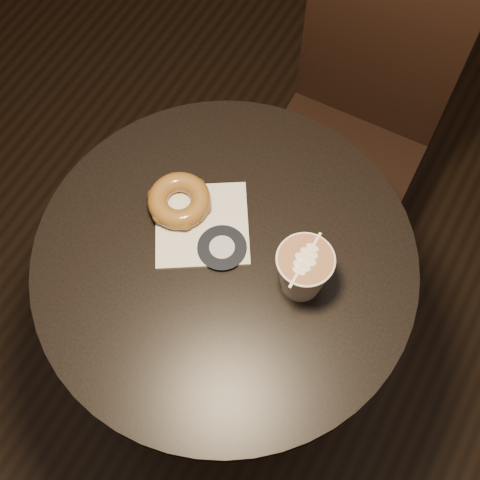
# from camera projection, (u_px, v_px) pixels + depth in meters

# --- Properties ---
(cafe_table) EXTENTS (0.70, 0.70, 0.75)m
(cafe_table) POSITION_uv_depth(u_px,v_px,m) (227.00, 297.00, 1.38)
(cafe_table) COLOR black
(cafe_table) RESTS_ON ground
(chair) EXTENTS (0.38, 0.38, 0.93)m
(chair) POSITION_uv_depth(u_px,v_px,m) (356.00, 117.00, 1.62)
(chair) COLOR black
(chair) RESTS_ON ground
(pastry_bag) EXTENTS (0.23, 0.23, 0.01)m
(pastry_bag) POSITION_uv_depth(u_px,v_px,m) (202.00, 225.00, 1.23)
(pastry_bag) COLOR silver
(pastry_bag) RESTS_ON cafe_table
(doughnut) EXTENTS (0.12, 0.12, 0.04)m
(doughnut) POSITION_uv_depth(u_px,v_px,m) (179.00, 200.00, 1.22)
(doughnut) COLOR brown
(doughnut) RESTS_ON pastry_bag
(latte_cup) EXTENTS (0.10, 0.10, 0.11)m
(latte_cup) POSITION_uv_depth(u_px,v_px,m) (303.00, 272.00, 1.13)
(latte_cup) COLOR silver
(latte_cup) RESTS_ON cafe_table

